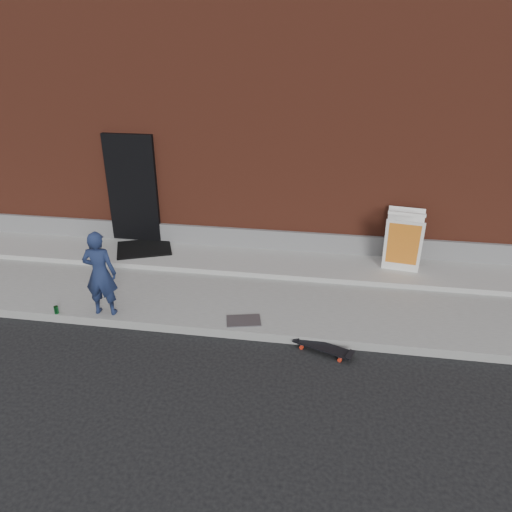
% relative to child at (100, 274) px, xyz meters
% --- Properties ---
extents(ground, '(80.00, 80.00, 0.00)m').
position_rel_child_xyz_m(ground, '(2.11, -0.20, -0.88)').
color(ground, black).
rests_on(ground, ground).
extents(sidewalk, '(20.00, 3.00, 0.15)m').
position_rel_child_xyz_m(sidewalk, '(2.11, 1.30, -0.80)').
color(sidewalk, gray).
rests_on(sidewalk, ground).
extents(apron, '(20.00, 1.20, 0.10)m').
position_rel_child_xyz_m(apron, '(2.11, 2.20, -0.68)').
color(apron, '#969691').
rests_on(apron, sidewalk).
extents(building, '(20.00, 8.10, 5.00)m').
position_rel_child_xyz_m(building, '(2.11, 6.79, 1.62)').
color(building, maroon).
rests_on(building, ground).
extents(child, '(0.55, 0.39, 1.45)m').
position_rel_child_xyz_m(child, '(0.00, 0.00, 0.00)').
color(child, '#192447').
rests_on(child, sidewalk).
extents(skateboard, '(0.92, 0.54, 0.10)m').
position_rel_child_xyz_m(skateboard, '(3.60, -0.32, -0.79)').
color(skateboard, red).
rests_on(skateboard, ground).
extents(pizza_sign, '(0.78, 0.88, 1.12)m').
position_rel_child_xyz_m(pizza_sign, '(4.96, 2.24, -0.07)').
color(pizza_sign, white).
rests_on(pizza_sign, apron).
extents(soda_can, '(0.09, 0.09, 0.13)m').
position_rel_child_xyz_m(soda_can, '(-0.79, -0.15, -0.66)').
color(soda_can, '#16712E').
rests_on(soda_can, sidewalk).
extents(doormat, '(1.33, 1.22, 0.03)m').
position_rel_child_xyz_m(doormat, '(-0.19, 2.32, -0.61)').
color(doormat, black).
rests_on(doormat, apron).
extents(utility_plate, '(0.61, 0.47, 0.02)m').
position_rel_child_xyz_m(utility_plate, '(2.31, 0.10, -0.72)').
color(utility_plate, '#59585D').
rests_on(utility_plate, sidewalk).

